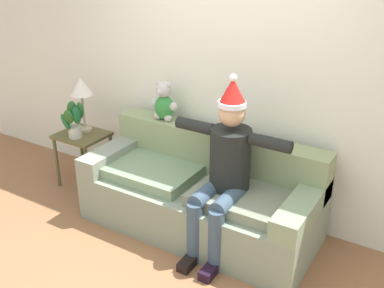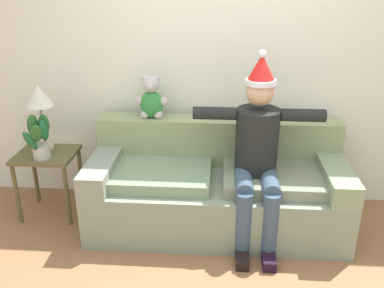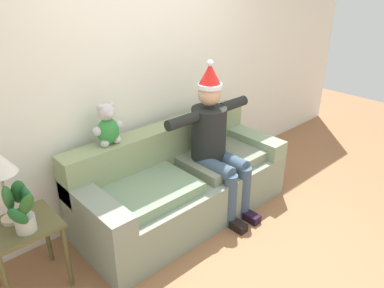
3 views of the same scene
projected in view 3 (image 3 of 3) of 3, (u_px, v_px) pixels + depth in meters
name	position (u px, v px, depth m)	size (l,w,h in m)	color
ground_plane	(261.00, 265.00, 3.14)	(10.00, 10.00, 0.00)	#956240
back_wall	(143.00, 73.00, 3.59)	(7.00, 0.10, 2.70)	white
couch	(181.00, 183.00, 3.68)	(2.12, 0.89, 0.86)	gray
person_seated	(216.00, 140.00, 3.57)	(1.02, 0.77, 1.53)	black
teddy_bear	(108.00, 126.00, 3.20)	(0.29, 0.17, 0.38)	#32883C
side_table	(23.00, 236.00, 2.73)	(0.50, 0.44, 0.59)	brown
potted_plant	(22.00, 208.00, 2.54)	(0.23, 0.27, 0.37)	#B5B7AA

